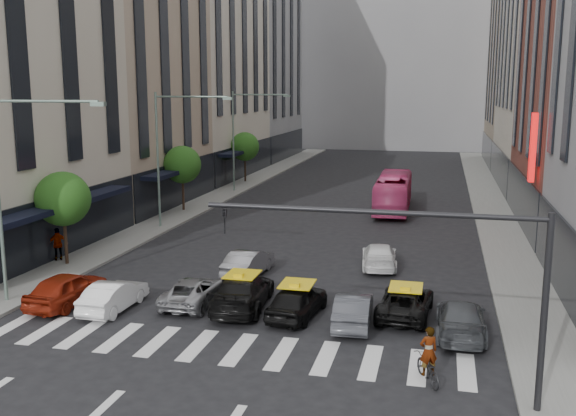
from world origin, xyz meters
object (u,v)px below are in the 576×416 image
Objects in this scene: car_white_front at (114,296)px; pedestrian_far at (58,244)px; taxi_center at (297,301)px; bus at (393,193)px; taxi_left at (243,292)px; streetlamp_far at (243,128)px; streetlamp_mid at (170,142)px; motorcycle at (428,369)px; streetlamp_near at (16,171)px; car_red at (67,289)px.

pedestrian_far is at bearing -41.72° from car_white_front.
bus is (2.04, 24.78, 0.74)m from taxi_center.
streetlamp_far is at bearing -77.52° from taxi_left.
taxi_center is (11.94, -14.66, -5.21)m from streetlamp_mid.
taxi_center is at bearing -50.83° from streetlamp_mid.
pedestrian_far reaches higher than taxi_center.
bus reaches higher than taxi_center.
taxi_left is 0.50× the size of bus.
streetlamp_far is (0.00, 16.00, 0.00)m from streetlamp_mid.
motorcycle is at bearing 95.50° from bus.
streetlamp_far is at bearing -23.83° from bus.
pedestrian_far reaches higher than motorcycle.
streetlamp_near is at bearing -90.00° from streetlamp_mid.
car_white_front is 7.89m from taxi_center.
taxi_left is at bearing 113.72° from pedestrian_far.
car_red is 2.43× the size of pedestrian_far.
streetlamp_near reaches higher than pedestrian_far.
car_white_front is 5.51m from taxi_left.
pedestrian_far is at bearing -50.26° from car_red.
bus is at bearing -109.75° from car_white_front.
car_red is 0.84× the size of taxi_left.
motorcycle is (17.38, -35.61, -5.45)m from streetlamp_far.
streetlamp_mid is at bearing 34.86° from bus.
streetlamp_far is at bearing -81.44° from car_white_front.
taxi_left is 1.26× the size of taxi_center.
taxi_left is (9.42, -30.20, -5.16)m from streetlamp_far.
bus is at bearing -107.50° from motorcycle.
taxi_left is at bearing -3.06° from taxi_center.
pedestrian_far is at bearing 48.86° from bus.
car_white_front reaches higher than motorcycle.
taxi_left is (7.61, 1.39, 0.01)m from car_red.
bus is (13.99, -5.88, -4.47)m from streetlamp_far.
bus reaches higher than motorcycle.
motorcycle is at bearing -48.44° from streetlamp_mid.
pedestrian_far is (-2.56, -9.51, -4.86)m from streetlamp_mid.
streetlamp_mid reaches higher than taxi_left.
car_white_front is at bearing 92.22° from pedestrian_far.
taxi_left is (9.42, 1.80, -5.16)m from streetlamp_near.
taxi_left reaches higher than taxi_center.
motorcycle is (13.26, -3.90, -0.19)m from car_white_front.
pedestrian_far is at bearing -12.23° from taxi_center.
streetlamp_mid is 19.61m from taxi_center.
streetlamp_far reaches higher than taxi_left.
car_red is at bearing 80.77° from pedestrian_far.
streetlamp_near is 2.30× the size of car_white_front.
car_white_front is 0.96× the size of taxi_center.
streetlamp_mid is at bearing -149.96° from pedestrian_far.
bus reaches higher than taxi_left.
motorcycle is (17.38, -19.61, -5.45)m from streetlamp_mid.
streetlamp_far is at bearing -87.99° from motorcycle.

